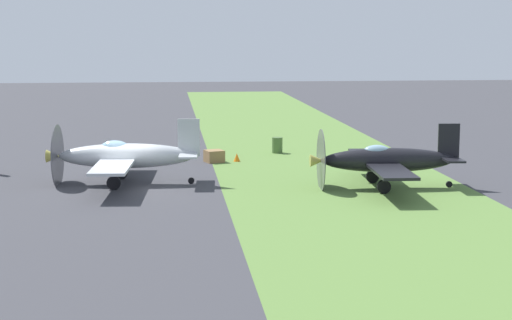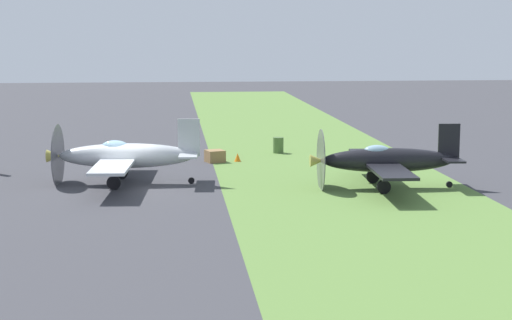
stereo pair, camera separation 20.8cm
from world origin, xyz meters
name	(u,v)px [view 1 (the left image)]	position (x,y,z in m)	size (l,w,h in m)	color
ground_plane	(126,191)	(0.00, 0.00, 0.00)	(160.00, 160.00, 0.00)	#38383D
grass_verge	(343,186)	(0.00, -9.64, 0.00)	(120.00, 11.00, 0.01)	#567A38
airplane_lead	(124,156)	(1.55, 0.15, 1.30)	(8.75, 6.92, 3.11)	#B2B7BC
airplane_wingman	(385,160)	(-0.61, -11.37, 1.25)	(8.38, 6.63, 2.99)	black
fuel_drum	(277,145)	(10.56, -8.06, 0.45)	(0.60, 0.60, 0.90)	#476633
supply_crate	(214,156)	(7.57, -4.27, 0.32)	(0.90, 0.90, 0.64)	olive
runway_marker_cone	(237,157)	(7.67, -5.49, 0.22)	(0.36, 0.36, 0.44)	orange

